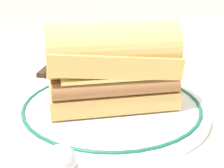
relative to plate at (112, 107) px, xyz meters
name	(u,v)px	position (x,y,z in m)	size (l,w,h in m)	color
ground_plane	(129,112)	(0.03, -0.01, -0.01)	(1.50, 1.50, 0.00)	white
plate	(112,107)	(0.00, 0.00, 0.00)	(0.29, 0.29, 0.01)	white
sausage_sandwich	(112,64)	(0.00, 0.00, 0.07)	(0.19, 0.10, 0.12)	tan
butter_knife	(39,78)	(-0.11, 0.17, 0.00)	(0.07, 0.14, 0.01)	silver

